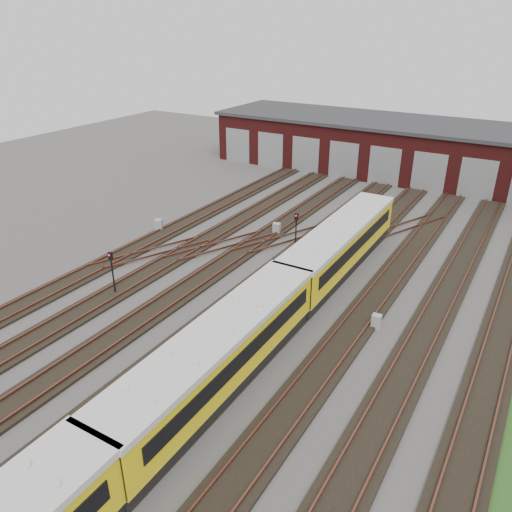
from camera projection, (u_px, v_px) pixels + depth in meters
The scene contains 13 objects.
ground at pixel (237, 332), 30.79m from camera, with size 120.00×120.00×0.00m, color #403E3B.
track_network at pixel (240, 326), 31.28m from camera, with size 30.40×70.00×0.33m.
maintenance_shed at pixel (417, 149), 60.30m from camera, with size 51.00×12.50×6.35m.
metro_train at pixel (219, 355), 25.33m from camera, with size 3.03×48.29×3.36m.
signal_mast_0 at pixel (112, 267), 34.18m from camera, with size 0.30×0.28×3.24m.
signal_mast_1 at pixel (296, 229), 39.88m from camera, with size 0.29×0.27×3.62m.
signal_mast_2 at pixel (327, 230), 40.59m from camera, with size 0.31×0.29×3.02m.
signal_mast_3 at pixel (362, 223), 41.90m from camera, with size 0.28×0.26×3.12m.
relay_cabinet_0 at pixel (159, 225), 45.26m from camera, with size 0.66×0.55×1.10m, color #A4A6A9.
relay_cabinet_1 at pixel (277, 229), 44.55m from camera, with size 0.63×0.53×1.05m, color #A4A6A9.
relay_cabinet_2 at pixel (209, 345), 28.75m from camera, with size 0.62×0.52×1.04m, color #A4A6A9.
relay_cabinet_3 at pixel (331, 235), 43.25m from camera, with size 0.62×0.51×1.03m, color #A4A6A9.
relay_cabinet_4 at pixel (376, 322), 31.03m from camera, with size 0.57×0.47×0.95m, color #A4A6A9.
Camera 1 is at (14.29, -21.45, 17.54)m, focal length 35.00 mm.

